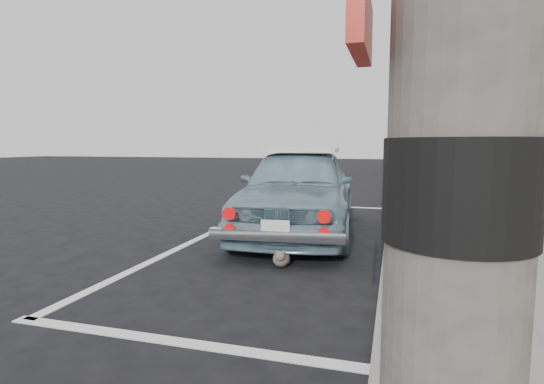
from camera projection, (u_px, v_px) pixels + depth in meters
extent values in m
plane|color=black|center=(160.00, 310.00, 3.63)|extent=(80.00, 80.00, 0.00)
cube|color=slate|center=(515.00, 267.00, 4.65)|extent=(2.80, 40.00, 0.15)
cube|color=white|center=(506.00, 25.00, 11.38)|extent=(0.10, 2.00, 1.60)
cube|color=#BDB4AB|center=(493.00, 91.00, 20.52)|extent=(3.50, 10.00, 8.00)
cube|color=silver|center=(185.00, 343.00, 3.02)|extent=(3.00, 0.12, 0.01)
cube|color=silver|center=(330.00, 206.00, 9.70)|extent=(3.00, 0.12, 0.01)
cube|color=silver|center=(210.00, 233.00, 6.75)|extent=(0.12, 7.00, 0.01)
cylinder|color=black|center=(459.00, 191.00, 1.01)|extent=(0.36, 0.36, 0.25)
cube|color=red|center=(361.00, 25.00, 1.04)|extent=(0.04, 0.30, 0.15)
cube|color=white|center=(359.00, 25.00, 1.04)|extent=(0.02, 0.16, 0.08)
imported|color=#7598AA|center=(299.00, 190.00, 6.74)|extent=(2.01, 4.23, 1.40)
cube|color=silver|center=(302.00, 150.00, 7.07)|extent=(1.29, 1.66, 0.07)
cube|color=silver|center=(276.00, 235.00, 4.82)|extent=(1.57, 0.26, 0.12)
cube|color=white|center=(275.00, 228.00, 4.77)|extent=(0.33, 0.05, 0.17)
cylinder|color=red|center=(229.00, 214.00, 4.87)|extent=(0.15, 0.05, 0.15)
cylinder|color=red|center=(324.00, 217.00, 4.67)|extent=(0.15, 0.05, 0.15)
cylinder|color=red|center=(229.00, 229.00, 4.89)|extent=(0.12, 0.05, 0.12)
cylinder|color=red|center=(324.00, 233.00, 4.69)|extent=(0.12, 0.05, 0.12)
ellipsoid|color=#6C6152|center=(281.00, 258.00, 4.92)|extent=(0.24, 0.34, 0.19)
sphere|color=#6C6152|center=(280.00, 256.00, 4.77)|extent=(0.12, 0.12, 0.12)
cone|color=#6C6152|center=(277.00, 250.00, 4.77)|extent=(0.04, 0.04, 0.05)
cone|color=#6C6152|center=(283.00, 250.00, 4.76)|extent=(0.04, 0.04, 0.05)
cylinder|color=#6C6152|center=(287.00, 260.00, 5.07)|extent=(0.13, 0.19, 0.03)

